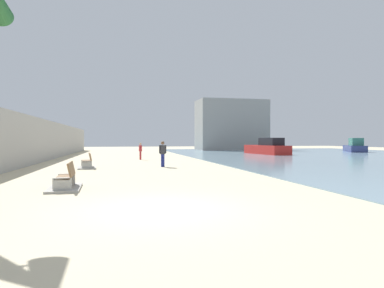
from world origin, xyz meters
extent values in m
plane|color=beige|center=(0.00, 18.00, 0.00)|extent=(120.00, 120.00, 0.00)
cube|color=#ADAAA3|center=(-7.50, 18.00, 1.75)|extent=(0.80, 64.00, 3.49)
cube|color=#ADAAA3|center=(-2.97, 3.44, 0.25)|extent=(0.61, 0.23, 0.50)
cube|color=#ADAAA3|center=(-3.03, 4.84, 0.25)|extent=(0.61, 0.23, 0.50)
cube|color=olive|center=(-3.00, 4.14, 0.45)|extent=(0.57, 1.62, 0.06)
cube|color=olive|center=(-2.77, 4.15, 0.73)|extent=(0.24, 1.61, 0.50)
cube|color=#ADAAA3|center=(-3.00, 4.14, 0.04)|extent=(1.20, 2.15, 0.08)
cube|color=#ADAAA3|center=(-3.03, 12.38, 0.25)|extent=(0.62, 0.27, 0.50)
cube|color=#ADAAA3|center=(-3.21, 13.77, 0.25)|extent=(0.62, 0.27, 0.50)
cube|color=olive|center=(-3.12, 13.07, 0.45)|extent=(0.70, 1.65, 0.06)
cube|color=olive|center=(-2.89, 13.10, 0.73)|extent=(0.36, 1.61, 0.50)
cube|color=#ADAAA3|center=(-3.12, 13.07, 0.04)|extent=(1.36, 2.22, 0.08)
cylinder|color=#B22D33|center=(0.77, 21.08, 0.38)|extent=(0.12, 0.12, 0.76)
cylinder|color=#B22D33|center=(0.73, 21.20, 0.38)|extent=(0.12, 0.12, 0.76)
cube|color=#B22D33|center=(0.75, 21.14, 1.03)|extent=(0.28, 0.36, 0.54)
sphere|color=tan|center=(0.75, 21.14, 1.43)|extent=(0.21, 0.21, 0.21)
cylinder|color=#B22D33|center=(0.83, 20.93, 1.06)|extent=(0.09, 0.09, 0.49)
cylinder|color=#B22D33|center=(0.68, 21.35, 1.06)|extent=(0.09, 0.09, 0.49)
cylinder|color=navy|center=(1.65, 12.94, 0.42)|extent=(0.12, 0.12, 0.84)
cylinder|color=navy|center=(1.78, 12.98, 0.42)|extent=(0.12, 0.12, 0.84)
cube|color=#333338|center=(1.72, 12.96, 1.14)|extent=(0.36, 0.27, 0.60)
sphere|color=brown|center=(1.72, 12.96, 1.59)|extent=(0.23, 0.23, 0.23)
cylinder|color=#333338|center=(1.51, 12.89, 1.17)|extent=(0.09, 0.09, 0.54)
cylinder|color=#333338|center=(1.92, 13.03, 1.17)|extent=(0.09, 0.09, 0.54)
cube|color=red|center=(16.69, 28.85, 0.58)|extent=(2.94, 7.74, 1.08)
cube|color=black|center=(16.78, 27.72, 1.58)|extent=(1.89, 3.46, 0.92)
cube|color=navy|center=(32.77, 33.02, 0.50)|extent=(4.92, 6.74, 0.92)
cube|color=#337060|center=(32.31, 32.16, 1.51)|extent=(2.65, 3.23, 1.10)
cube|color=gray|center=(18.19, 46.00, 4.38)|extent=(12.00, 6.00, 8.76)
camera|label=1|loc=(-1.03, -8.27, 1.79)|focal=30.22mm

